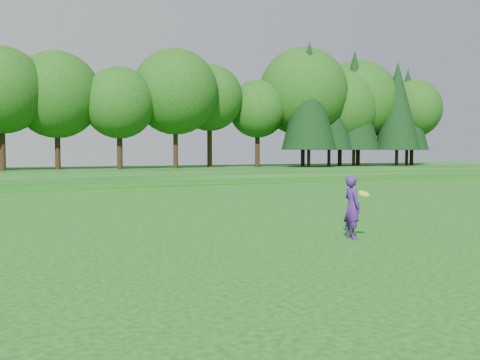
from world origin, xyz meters
name	(u,v)px	position (x,y,z in m)	size (l,w,h in m)	color
ground	(255,254)	(0.00, 0.00, 0.00)	(140.00, 140.00, 0.00)	#0D4310
berm	(34,176)	(0.00, 34.00, 0.30)	(130.00, 30.00, 0.60)	#0D4310
walking_path	(70,192)	(0.00, 20.00, 0.02)	(130.00, 1.60, 0.04)	gray
treeline	(26,80)	(0.00, 38.00, 8.10)	(104.00, 7.00, 15.00)	#183F0E
woman	(352,207)	(3.13, 0.60, 0.79)	(0.48, 0.85, 1.57)	#421A77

